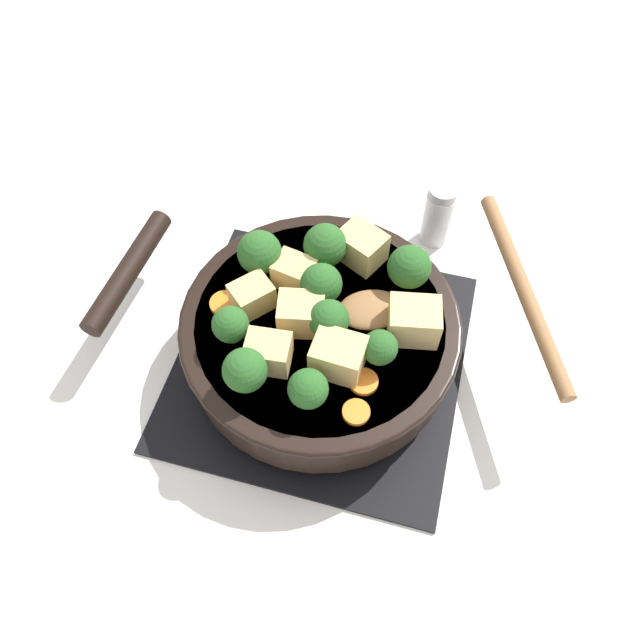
% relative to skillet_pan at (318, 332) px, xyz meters
% --- Properties ---
extents(ground_plane, '(2.40, 2.40, 0.00)m').
position_rel_skillet_pan_xyz_m(ground_plane, '(0.00, 0.00, -0.06)').
color(ground_plane, white).
extents(front_burner_grate, '(0.31, 0.31, 0.03)m').
position_rel_skillet_pan_xyz_m(front_burner_grate, '(0.00, 0.00, -0.05)').
color(front_burner_grate, black).
rests_on(front_burner_grate, ground_plane).
extents(skillet_pan, '(0.29, 0.38, 0.06)m').
position_rel_skillet_pan_xyz_m(skillet_pan, '(0.00, 0.00, 0.00)').
color(skillet_pan, black).
rests_on(skillet_pan, front_burner_grate).
extents(wooden_spoon, '(0.24, 0.24, 0.02)m').
position_rel_skillet_pan_xyz_m(wooden_spoon, '(-0.06, 0.14, 0.03)').
color(wooden_spoon, olive).
rests_on(wooden_spoon, skillet_pan).
extents(tofu_cube_center_large, '(0.05, 0.05, 0.03)m').
position_rel_skillet_pan_xyz_m(tofu_cube_center_large, '(0.00, -0.07, 0.04)').
color(tofu_cube_center_large, '#DBB770').
rests_on(tofu_cube_center_large, skillet_pan).
extents(tofu_cube_near_handle, '(0.05, 0.06, 0.04)m').
position_rel_skillet_pan_xyz_m(tofu_cube_near_handle, '(-0.01, 0.09, 0.04)').
color(tofu_cube_near_handle, '#DBB770').
rests_on(tofu_cube_near_handle, skillet_pan).
extents(tofu_cube_east_chunk, '(0.04, 0.05, 0.03)m').
position_rel_skillet_pan_xyz_m(tofu_cube_east_chunk, '(0.06, -0.03, 0.04)').
color(tofu_cube_east_chunk, '#DBB770').
rests_on(tofu_cube_east_chunk, skillet_pan).
extents(tofu_cube_west_chunk, '(0.04, 0.05, 0.04)m').
position_rel_skillet_pan_xyz_m(tofu_cube_west_chunk, '(0.05, 0.03, 0.04)').
color(tofu_cube_west_chunk, '#DBB770').
rests_on(tofu_cube_west_chunk, skillet_pan).
extents(tofu_cube_back_piece, '(0.04, 0.05, 0.03)m').
position_rel_skillet_pan_xyz_m(tofu_cube_back_piece, '(-0.04, -0.03, 0.04)').
color(tofu_cube_back_piece, '#DBB770').
rests_on(tofu_cube_back_piece, skillet_pan).
extents(tofu_cube_front_piece, '(0.05, 0.06, 0.04)m').
position_rel_skillet_pan_xyz_m(tofu_cube_front_piece, '(-0.09, 0.02, 0.04)').
color(tofu_cube_front_piece, '#DBB770').
rests_on(tofu_cube_front_piece, skillet_pan).
extents(tofu_cube_mid_small, '(0.04, 0.05, 0.04)m').
position_rel_skillet_pan_xyz_m(tofu_cube_mid_small, '(0.01, -0.01, 0.04)').
color(tofu_cube_mid_small, '#DBB770').
rests_on(tofu_cube_mid_small, skillet_pan).
extents(broccoli_floret_near_spoon, '(0.04, 0.04, 0.05)m').
position_rel_skillet_pan_xyz_m(broccoli_floret_near_spoon, '(-0.07, 0.08, 0.05)').
color(broccoli_floret_near_spoon, '#709956').
rests_on(broccoli_floret_near_spoon, skillet_pan).
extents(broccoli_floret_center_top, '(0.04, 0.04, 0.05)m').
position_rel_skillet_pan_xyz_m(broccoli_floret_center_top, '(-0.02, -0.00, 0.05)').
color(broccoli_floret_center_top, '#709956').
rests_on(broccoli_floret_center_top, skillet_pan).
extents(broccoli_floret_east_rim, '(0.04, 0.04, 0.05)m').
position_rel_skillet_pan_xyz_m(broccoli_floret_east_rim, '(0.09, -0.04, 0.05)').
color(broccoli_floret_east_rim, '#709956').
rests_on(broccoli_floret_east_rim, skillet_pan).
extents(broccoli_floret_west_rim, '(0.04, 0.04, 0.05)m').
position_rel_skillet_pan_xyz_m(broccoli_floret_west_rim, '(0.01, 0.02, 0.05)').
color(broccoli_floret_west_rim, '#709956').
rests_on(broccoli_floret_west_rim, skillet_pan).
extents(broccoli_floret_north_edge, '(0.04, 0.04, 0.04)m').
position_rel_skillet_pan_xyz_m(broccoli_floret_north_edge, '(0.09, 0.02, 0.05)').
color(broccoli_floret_north_edge, '#709956').
rests_on(broccoli_floret_north_edge, skillet_pan).
extents(broccoli_floret_south_cluster, '(0.03, 0.03, 0.04)m').
position_rel_skillet_pan_xyz_m(broccoli_floret_south_cluster, '(0.03, 0.07, 0.05)').
color(broccoli_floret_south_cluster, '#709956').
rests_on(broccoli_floret_south_cluster, skillet_pan).
extents(broccoli_floret_mid_floret, '(0.05, 0.05, 0.05)m').
position_rel_skillet_pan_xyz_m(broccoli_floret_mid_floret, '(-0.05, -0.07, 0.05)').
color(broccoli_floret_mid_floret, '#709956').
rests_on(broccoli_floret_mid_floret, skillet_pan).
extents(broccoli_floret_small_inner, '(0.04, 0.04, 0.04)m').
position_rel_skillet_pan_xyz_m(broccoli_floret_small_inner, '(0.04, -0.07, 0.05)').
color(broccoli_floret_small_inner, '#709956').
rests_on(broccoli_floret_small_inner, skillet_pan).
extents(broccoli_floret_tall_stem, '(0.05, 0.05, 0.05)m').
position_rel_skillet_pan_xyz_m(broccoli_floret_tall_stem, '(-0.07, -0.01, 0.05)').
color(broccoli_floret_tall_stem, '#709956').
rests_on(broccoli_floret_tall_stem, skillet_pan).
extents(carrot_slice_orange_thin, '(0.03, 0.03, 0.01)m').
position_rel_skillet_pan_xyz_m(carrot_slice_orange_thin, '(0.01, -0.10, 0.03)').
color(carrot_slice_orange_thin, orange).
rests_on(carrot_slice_orange_thin, skillet_pan).
extents(carrot_slice_near_center, '(0.03, 0.03, 0.01)m').
position_rel_skillet_pan_xyz_m(carrot_slice_near_center, '(0.09, 0.06, 0.03)').
color(carrot_slice_near_center, orange).
rests_on(carrot_slice_near_center, skillet_pan).
extents(carrot_slice_edge_slice, '(0.03, 0.03, 0.01)m').
position_rel_skillet_pan_xyz_m(carrot_slice_edge_slice, '(0.06, 0.06, 0.03)').
color(carrot_slice_edge_slice, orange).
rests_on(carrot_slice_edge_slice, skillet_pan).
extents(salt_shaker, '(0.04, 0.04, 0.09)m').
position_rel_skillet_pan_xyz_m(salt_shaker, '(-0.21, 0.10, -0.02)').
color(salt_shaker, white).
rests_on(salt_shaker, ground_plane).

